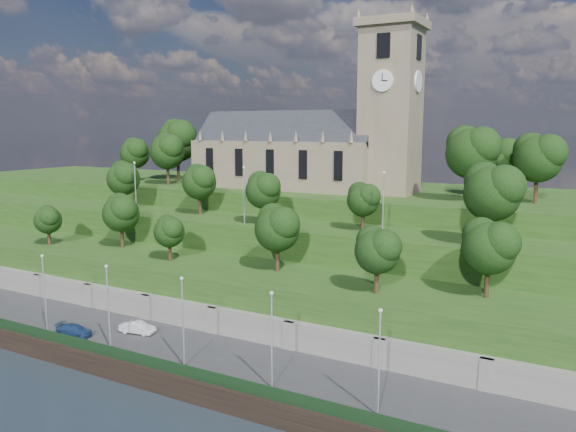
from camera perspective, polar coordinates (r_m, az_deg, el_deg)
The scene contains 16 objects.
ground at distance 62.34m, azimuth -17.88°, elevation -15.37°, with size 320.00×320.00×0.00m, color #1B232B.
promenade at distance 65.85m, azimuth -14.06°, elevation -12.91°, with size 160.00×12.00×2.00m, color #2D2D30.
quay_wall at distance 61.87m, azimuth -17.97°, elevation -14.45°, with size 160.00×0.50×2.20m, color black.
fence at distance 61.71m, azimuth -17.59°, elevation -12.99°, with size 160.00×0.10×1.20m, color #173319.
retaining_wall at distance 69.52m, azimuth -10.74°, elevation -10.28°, with size 160.00×2.10×5.00m.
embankment_lower at distance 73.57m, azimuth -7.78°, elevation -7.88°, with size 160.00×12.00×8.00m, color #214115.
embankment_upper at distance 81.83m, azimuth -3.24°, elevation -4.63°, with size 160.00×10.00×12.00m, color #214115.
hilltop at distance 99.60m, azimuth 3.11°, elevation -1.28°, with size 160.00×32.00×15.00m, color #214115.
church at distance 94.08m, azimuth 2.57°, elevation 7.33°, with size 38.60×12.35×27.60m.
trees_lower at distance 68.15m, azimuth -3.06°, elevation -1.26°, with size 66.44×9.12×8.20m.
trees_upper at distance 75.97m, azimuth 0.21°, elevation 3.17°, with size 63.20×8.76×9.44m.
trees_hilltop at distance 93.85m, azimuth 1.16°, elevation 6.99°, with size 77.19×16.09×11.95m.
lamp_posts_promenade at distance 62.82m, azimuth -17.81°, elevation -8.19°, with size 60.36×0.36×9.08m.
lamp_posts_upper at distance 77.48m, azimuth -4.48°, elevation 2.57°, with size 40.36×0.36×8.02m.
car_middle at distance 67.47m, azimuth -15.04°, elevation -10.87°, with size 1.45×4.17×1.37m, color #B6B5BA.
car_right at distance 68.94m, azimuth -20.90°, elevation -10.78°, with size 1.79×4.40×1.28m, color navy.
Camera 1 is at (41.96, -38.56, 25.28)m, focal length 35.00 mm.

